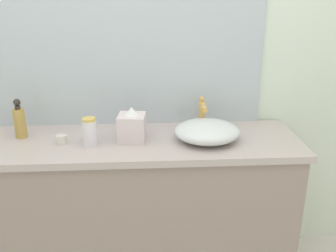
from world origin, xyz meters
The scene contains 9 objects.
bathroom_wall_rear centered at (0.00, 0.73, 1.30)m, with size 6.00×0.06×2.60m, color silver.
vanity_counter centered at (-0.02, 0.43, 0.43)m, with size 1.76×0.52×0.85m.
wall_mirror_panel centered at (-0.02, 0.69, 1.49)m, with size 1.48×0.01×1.29m, color #B2BCC6.
sink_basin centered at (0.38, 0.40, 0.90)m, with size 0.33×0.30×0.10m, color silver.
faucet centered at (0.38, 0.57, 0.95)m, with size 0.03×0.14×0.18m.
soap_dispenser centered at (-0.58, 0.51, 0.94)m, with size 0.06×0.06×0.21m.
lotion_bottle centered at (-0.21, 0.38, 0.92)m, with size 0.07×0.07×0.14m.
tissue_box centered at (0.00, 0.42, 0.93)m, with size 0.15×0.15×0.18m.
candle_jar centered at (-0.35, 0.41, 0.87)m, with size 0.05×0.05×0.04m, color silver.
Camera 1 is at (0.07, -1.36, 1.59)m, focal length 39.97 mm.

